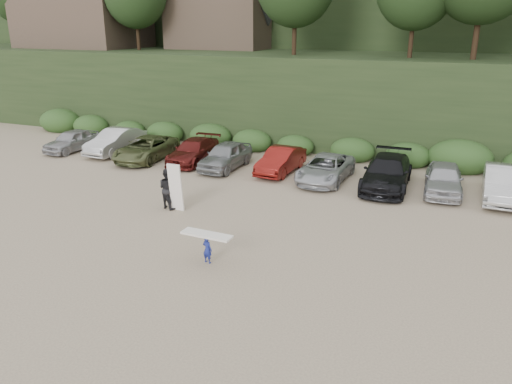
% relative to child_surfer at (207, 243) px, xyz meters
% --- Properties ---
extents(ground, '(120.00, 120.00, 0.00)m').
position_rel_child_surfer_xyz_m(ground, '(0.48, 1.38, -0.77)').
color(ground, tan).
rests_on(ground, ground).
extents(parked_cars, '(39.31, 6.09, 1.62)m').
position_rel_child_surfer_xyz_m(parked_cars, '(3.47, 11.28, -0.02)').
color(parked_cars, '#A0A0A5').
rests_on(parked_cars, ground).
extents(child_surfer, '(1.90, 0.60, 1.13)m').
position_rel_child_surfer_xyz_m(child_surfer, '(0.00, 0.00, 0.00)').
color(child_surfer, navy).
rests_on(child_surfer, ground).
extents(adult_surfer, '(1.40, 0.97, 2.24)m').
position_rel_child_surfer_xyz_m(adult_surfer, '(-4.18, 4.23, 0.20)').
color(adult_surfer, black).
rests_on(adult_surfer, ground).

